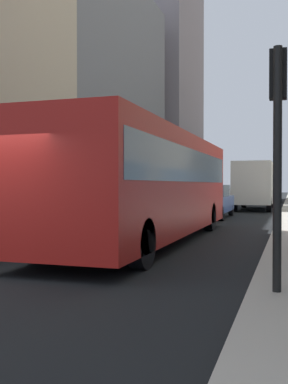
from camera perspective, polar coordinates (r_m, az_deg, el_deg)
ground_plane at (r=42.06m, az=11.11°, el=-1.33°), size 120.00×120.00×0.00m
sidewalk_left at (r=43.12m, az=3.57°, el=-1.16°), size 2.40×110.00×0.15m
building_left_mid at (r=39.97m, az=-7.65°, el=12.38°), size 8.80×20.46×19.19m
building_left_far at (r=59.00m, az=0.88°, el=14.03°), size 10.81×14.29×30.06m
transit_bus at (r=13.06m, az=0.73°, el=1.53°), size 2.78×11.53×3.05m
car_red_coupe at (r=45.33m, az=15.17°, el=-0.15°), size 1.85×3.98×1.62m
car_grey_wagon at (r=54.60m, az=9.76°, el=0.05°), size 1.84×4.68×1.62m
car_blue_hatchback at (r=22.69m, az=8.19°, el=-1.15°), size 1.91×4.44×1.62m
box_truck at (r=30.67m, az=13.79°, el=0.94°), size 2.30×7.50×3.05m
traffic_light_near at (r=6.68m, az=16.46°, el=7.75°), size 0.24×0.40×3.40m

